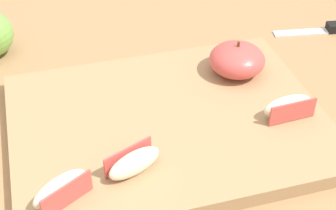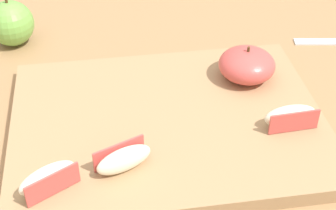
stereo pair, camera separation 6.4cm
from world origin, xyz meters
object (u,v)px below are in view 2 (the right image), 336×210
at_px(apple_wedge_right, 291,116).
at_px(whole_apple_granny_green, 11,23).
at_px(apple_wedge_left, 48,178).
at_px(cutting_board, 168,123).
at_px(apple_wedge_near_knife, 123,159).
at_px(apple_half_skin_up, 248,67).

xyz_separation_m(apple_wedge_right, whole_apple_granny_green, (-0.35, 0.29, 0.00)).
height_order(apple_wedge_left, apple_wedge_right, same).
height_order(cutting_board, apple_wedge_right, apple_wedge_right).
bearing_deg(apple_wedge_near_knife, apple_wedge_left, -168.03).
bearing_deg(apple_wedge_near_knife, apple_wedge_right, 11.82).
xyz_separation_m(apple_half_skin_up, whole_apple_granny_green, (-0.33, 0.18, -0.01)).
height_order(apple_half_skin_up, apple_wedge_left, apple_half_skin_up).
relative_size(apple_wedge_left, apple_wedge_near_knife, 0.98).
bearing_deg(apple_wedge_left, cutting_board, 34.43).
xyz_separation_m(apple_wedge_near_knife, apple_wedge_right, (0.21, 0.04, 0.00)).
distance_m(apple_wedge_left, apple_wedge_near_knife, 0.08).
xyz_separation_m(cutting_board, whole_apple_granny_green, (-0.21, 0.25, 0.03)).
bearing_deg(apple_half_skin_up, cutting_board, -151.44).
height_order(cutting_board, whole_apple_granny_green, whole_apple_granny_green).
bearing_deg(whole_apple_granny_green, apple_half_skin_up, -28.91).
height_order(apple_wedge_near_knife, apple_wedge_right, same).
height_order(apple_wedge_right, whole_apple_granny_green, whole_apple_granny_green).
relative_size(apple_half_skin_up, whole_apple_granny_green, 0.98).
bearing_deg(cutting_board, whole_apple_granny_green, 130.32).
height_order(apple_half_skin_up, apple_wedge_right, apple_half_skin_up).
xyz_separation_m(apple_wedge_left, whole_apple_granny_green, (-0.07, 0.35, 0.00)).
bearing_deg(apple_wedge_left, apple_wedge_right, 11.86).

